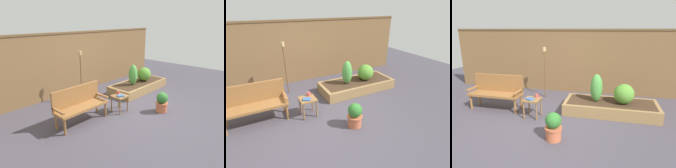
# 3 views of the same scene
# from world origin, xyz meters

# --- Properties ---
(ground_plane) EXTENTS (14.00, 14.00, 0.00)m
(ground_plane) POSITION_xyz_m (0.00, 0.00, 0.00)
(ground_plane) COLOR #47424C
(fence_back) EXTENTS (8.40, 0.14, 2.16)m
(fence_back) POSITION_xyz_m (0.00, 2.60, 1.09)
(fence_back) COLOR brown
(fence_back) RESTS_ON ground_plane
(garden_bench) EXTENTS (1.44, 0.48, 0.94)m
(garden_bench) POSITION_xyz_m (-1.52, 0.61, 0.54)
(garden_bench) COLOR #936033
(garden_bench) RESTS_ON ground_plane
(side_table) EXTENTS (0.40, 0.40, 0.48)m
(side_table) POSITION_xyz_m (-0.34, 0.28, 0.40)
(side_table) COLOR olive
(side_table) RESTS_ON ground_plane
(cup_on_table) EXTENTS (0.11, 0.08, 0.10)m
(cup_on_table) POSITION_xyz_m (-0.27, 0.40, 0.53)
(cup_on_table) COLOR #CC4C47
(cup_on_table) RESTS_ON side_table
(book_on_table) EXTENTS (0.22, 0.21, 0.03)m
(book_on_table) POSITION_xyz_m (-0.38, 0.21, 0.50)
(book_on_table) COLOR #38609E
(book_on_table) RESTS_ON side_table
(potted_boxwood) EXTENTS (0.35, 0.35, 0.58)m
(potted_boxwood) POSITION_xyz_m (0.47, -0.63, 0.29)
(potted_boxwood) COLOR #C66642
(potted_boxwood) RESTS_ON ground_plane
(raised_planter_bed) EXTENTS (2.40, 1.00, 0.30)m
(raised_planter_bed) POSITION_xyz_m (1.56, 0.99, 0.15)
(raised_planter_bed) COLOR #997547
(raised_planter_bed) RESTS_ON ground_plane
(shrub_near_bench) EXTENTS (0.31, 0.31, 0.73)m
(shrub_near_bench) POSITION_xyz_m (1.18, 0.97, 0.66)
(shrub_near_bench) COLOR brown
(shrub_near_bench) RESTS_ON raised_planter_bed
(shrub_far_corner) EXTENTS (0.51, 0.51, 0.51)m
(shrub_far_corner) POSITION_xyz_m (1.87, 0.97, 0.56)
(shrub_far_corner) COLOR brown
(shrub_far_corner) RESTS_ON raised_planter_bed
(tiki_torch) EXTENTS (0.10, 0.10, 1.62)m
(tiki_torch) POSITION_xyz_m (-0.52, 1.78, 1.12)
(tiki_torch) COLOR brown
(tiki_torch) RESTS_ON ground_plane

